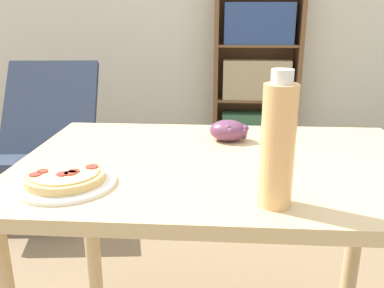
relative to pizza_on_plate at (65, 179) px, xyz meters
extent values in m
cube|color=#D1B27F|center=(0.38, 0.20, -0.03)|extent=(1.14, 0.76, 0.03)
cylinder|color=#D1B27F|center=(-0.13, 0.52, -0.42)|extent=(0.06, 0.06, 0.74)
cylinder|color=#D1B27F|center=(0.89, 0.52, -0.42)|extent=(0.06, 0.06, 0.74)
cylinder|color=white|center=(0.00, 0.00, -0.01)|extent=(0.24, 0.24, 0.01)
cylinder|color=#DBB26B|center=(0.00, 0.00, 0.01)|extent=(0.19, 0.19, 0.02)
cylinder|color=#EACC7A|center=(0.00, 0.00, 0.02)|extent=(0.16, 0.16, 0.00)
cylinder|color=#A83328|center=(0.00, -0.02, 0.02)|extent=(0.03, 0.03, 0.00)
cylinder|color=#A83328|center=(0.02, 0.00, 0.02)|extent=(0.03, 0.03, 0.00)
cylinder|color=#A83328|center=(0.06, 0.03, 0.02)|extent=(0.03, 0.03, 0.00)
cylinder|color=#A83328|center=(-0.05, -0.01, 0.02)|extent=(0.03, 0.03, 0.00)
cylinder|color=#A83328|center=(0.02, -0.01, 0.02)|extent=(0.03, 0.03, 0.00)
cylinder|color=#A83328|center=(-0.06, -0.03, 0.02)|extent=(0.03, 0.03, 0.00)
ellipsoid|color=#6B3856|center=(0.40, 0.39, 0.02)|extent=(0.12, 0.09, 0.07)
sphere|color=#6B3856|center=(0.45, 0.38, 0.00)|extent=(0.02, 0.02, 0.02)
sphere|color=#6B3856|center=(0.39, 0.36, 0.03)|extent=(0.03, 0.03, 0.03)
sphere|color=#6B3856|center=(0.44, 0.37, 0.02)|extent=(0.02, 0.02, 0.02)
sphere|color=#6B3856|center=(0.44, 0.40, 0.03)|extent=(0.02, 0.02, 0.02)
sphere|color=#6B3856|center=(0.40, 0.35, 0.03)|extent=(0.02, 0.02, 0.02)
sphere|color=#6B3856|center=(0.42, 0.37, 0.01)|extent=(0.02, 0.02, 0.02)
sphere|color=#6B3856|center=(0.42, 0.41, 0.00)|extent=(0.03, 0.03, 0.03)
sphere|color=#6B3856|center=(0.45, 0.37, 0.03)|extent=(0.02, 0.02, 0.02)
sphere|color=#6B3856|center=(0.44, 0.40, 0.01)|extent=(0.03, 0.03, 0.03)
sphere|color=#6B3856|center=(0.38, 0.41, 0.02)|extent=(0.02, 0.02, 0.02)
sphere|color=#6B3856|center=(0.41, 0.41, 0.01)|extent=(0.03, 0.03, 0.03)
cylinder|color=#EFB270|center=(0.49, -0.07, 0.12)|extent=(0.07, 0.07, 0.26)
cylinder|color=white|center=(0.49, -0.07, 0.26)|extent=(0.04, 0.04, 0.03)
cube|color=black|center=(-0.67, 1.32, -0.74)|extent=(0.57, 0.60, 0.10)
cube|color=#2D384C|center=(-0.67, 1.24, -0.43)|extent=(0.61, 0.55, 0.14)
cube|color=#2D384C|center=(-0.69, 1.55, -0.18)|extent=(0.60, 0.46, 0.55)
cube|color=brown|center=(0.33, 2.58, -0.09)|extent=(0.04, 0.27, 1.39)
cube|color=brown|center=(1.01, 2.58, -0.09)|extent=(0.04, 0.27, 1.39)
cube|color=brown|center=(0.67, 2.71, -0.09)|extent=(0.71, 0.01, 1.39)
cube|color=brown|center=(0.67, 2.58, -0.77)|extent=(0.64, 0.25, 0.02)
cube|color=#3D704C|center=(0.67, 2.56, -0.59)|extent=(0.56, 0.19, 0.32)
cube|color=brown|center=(0.67, 2.58, -0.32)|extent=(0.64, 0.25, 0.02)
cube|color=tan|center=(0.67, 2.56, -0.14)|extent=(0.56, 0.19, 0.32)
cube|color=brown|center=(0.67, 2.58, 0.13)|extent=(0.64, 0.25, 0.02)
cube|color=navy|center=(0.67, 2.56, 0.31)|extent=(0.56, 0.19, 0.32)
camera|label=1|loc=(0.36, -0.88, 0.38)|focal=38.00mm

